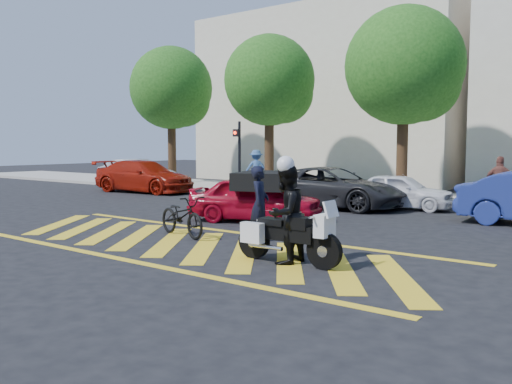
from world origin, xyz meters
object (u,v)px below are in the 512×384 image
Objects in this scene: bicycle at (182,216)px; parked_mid_left at (332,187)px; parked_mid_right at (400,191)px; officer_bike at (260,204)px; officer_moto at (285,214)px; parked_left at (144,176)px; red_convertible at (256,199)px; police_motorcycle at (286,235)px; parked_far_left at (137,174)px.

bicycle is 0.37× the size of parked_mid_left.
officer_bike is at bearing 172.76° from parked_mid_right.
officer_moto is 0.37× the size of parked_left.
bicycle is (-1.87, -0.66, -0.37)m from officer_bike.
officer_moto is 0.36× the size of parked_mid_left.
officer_moto is at bearing -158.90° from parked_mid_left.
officer_bike reaches higher than parked_left.
bicycle is 0.49× the size of red_convertible.
officer_moto is at bearing -176.30° from parked_mid_right.
parked_mid_left is at bearing 113.91° from police_motorcycle.
officer_moto is 5.51m from red_convertible.
bicycle is at bearing 84.49° from officer_bike.
parked_mid_right is (-1.67, 9.45, -0.32)m from officer_moto.
parked_left reaches higher than parked_mid_right.
officer_moto is 15.96m from parked_left.
police_motorcycle is at bearing -158.82° from parked_mid_left.
officer_bike is at bearing -131.57° from officer_moto.
officer_bike is 2.40m from officer_moto.
parked_mid_left is at bearing 15.14° from bicycle.
parked_far_left is at bearing 68.89° from bicycle.
bicycle is 0.37× the size of parked_left.
officer_moto is 9.11m from parked_mid_left.
police_motorcycle is at bearing -89.28° from bicycle.
officer_bike is at bearing 138.66° from police_motorcycle.
parked_far_left is at bearing 44.86° from red_convertible.
parked_far_left is at bearing 148.36° from police_motorcycle.
red_convertible is (-0.11, 3.07, 0.16)m from bicycle.
parked_far_left is at bearing 81.70° from parked_mid_left.
parked_mid_left reaches higher than red_convertible.
red_convertible is 4.32m from parked_mid_left.
parked_mid_left is (11.68, -1.12, -0.02)m from parked_far_left.
police_motorcycle is 9.60m from parked_mid_right.
parked_mid_right is (2.10, 5.44, -0.04)m from red_convertible.
officer_bike reaches higher than police_motorcycle.
parked_left is (-13.61, 8.36, 0.19)m from police_motorcycle.
parked_left is at bearing 87.00° from parked_mid_left.
parked_far_left is at bearing 35.04° from officer_bike.
police_motorcycle is 0.63× the size of parked_mid_right.
bicycle is 8.75m from parked_mid_right.
parked_mid_left is at bearing -9.19° from officer_bike.
officer_moto is 0.48× the size of red_convertible.
police_motorcycle is 0.39m from officer_moto.
police_motorcycle is at bearing -176.21° from parked_mid_right.
parked_mid_left is at bearing -94.69° from parked_far_left.
red_convertible is 5.83m from parked_mid_right.
police_motorcycle is at bearing -120.76° from parked_far_left.
parked_left is at bearing 35.25° from officer_bike.
parked_far_left is at bearing -121.66° from officer_moto.
parked_left reaches higher than red_convertible.
red_convertible is 0.76× the size of parked_left.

